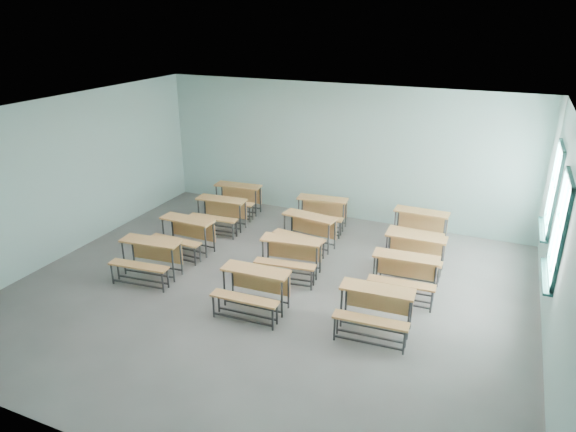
% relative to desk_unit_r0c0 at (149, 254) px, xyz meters
% --- Properties ---
extents(room, '(9.04, 8.04, 3.24)m').
position_rel_desk_unit_r0c0_xyz_m(room, '(2.37, 0.44, 1.12)').
color(room, slate).
rests_on(room, ground).
extents(desk_unit_r0c0, '(1.22, 0.88, 0.72)m').
position_rel_desk_unit_r0c0_xyz_m(desk_unit_r0c0, '(0.00, 0.00, 0.00)').
color(desk_unit_r0c0, '#CD8B4A').
rests_on(desk_unit_r0c0, ground).
extents(desk_unit_r0c1, '(1.18, 0.82, 0.72)m').
position_rel_desk_unit_r0c0_xyz_m(desk_unit_r0c1, '(2.33, -0.25, 0.00)').
color(desk_unit_r0c1, '#CD8B4A').
rests_on(desk_unit_r0c1, ground).
extents(desk_unit_r0c2, '(1.19, 0.84, 0.72)m').
position_rel_desk_unit_r0c0_xyz_m(desk_unit_r0c2, '(4.35, -0.05, 0.00)').
color(desk_unit_r0c2, '#CD8B4A').
rests_on(desk_unit_r0c2, ground).
extents(desk_unit_r1c0, '(1.17, 0.80, 0.72)m').
position_rel_desk_unit_r0c0_xyz_m(desk_unit_r1c0, '(0.01, 1.18, 0.00)').
color(desk_unit_r1c0, '#CD8B4A').
rests_on(desk_unit_r1c0, ground).
extents(desk_unit_r1c1, '(1.24, 0.91, 0.72)m').
position_rel_desk_unit_r0c0_xyz_m(desk_unit_r1c1, '(2.40, 1.12, 0.00)').
color(desk_unit_r1c1, '#CD8B4A').
rests_on(desk_unit_r1c1, ground).
extents(desk_unit_r1c2, '(1.19, 0.84, 0.72)m').
position_rel_desk_unit_r0c0_xyz_m(desk_unit_r1c2, '(4.53, 1.26, 0.00)').
color(desk_unit_r1c2, '#CD8B4A').
rests_on(desk_unit_r1c2, ground).
extents(desk_unit_r2c0, '(1.20, 0.85, 0.72)m').
position_rel_desk_unit_r0c0_xyz_m(desk_unit_r2c0, '(0.05, 2.52, 0.00)').
color(desk_unit_r2c0, '#CD8B4A').
rests_on(desk_unit_r2c0, ground).
extents(desk_unit_r2c1, '(1.23, 0.91, 0.72)m').
position_rel_desk_unit_r0c0_xyz_m(desk_unit_r2c1, '(2.26, 2.36, 0.00)').
color(desk_unit_r2c1, '#CD8B4A').
rests_on(desk_unit_r2c1, ground).
extents(desk_unit_r2c2, '(1.16, 0.78, 0.72)m').
position_rel_desk_unit_r0c0_xyz_m(desk_unit_r2c2, '(4.52, 2.22, 0.00)').
color(desk_unit_r2c2, '#CD8B4A').
rests_on(desk_unit_r2c2, ground).
extents(desk_unit_r3c0, '(1.21, 0.86, 0.72)m').
position_rel_desk_unit_r0c0_xyz_m(desk_unit_r3c0, '(-0.08, 3.55, 0.00)').
color(desk_unit_r3c0, '#CD8B4A').
rests_on(desk_unit_r3c0, ground).
extents(desk_unit_r3c1, '(1.22, 0.89, 0.72)m').
position_rel_desk_unit_r0c0_xyz_m(desk_unit_r3c1, '(2.16, 3.49, 0.00)').
color(desk_unit_r3c1, '#CD8B4A').
rests_on(desk_unit_r3c1, ground).
extents(desk_unit_r3c2, '(1.16, 0.79, 0.72)m').
position_rel_desk_unit_r0c0_xyz_m(desk_unit_r3c2, '(4.39, 3.56, 0.00)').
color(desk_unit_r3c2, '#CD8B4A').
rests_on(desk_unit_r3c2, ground).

